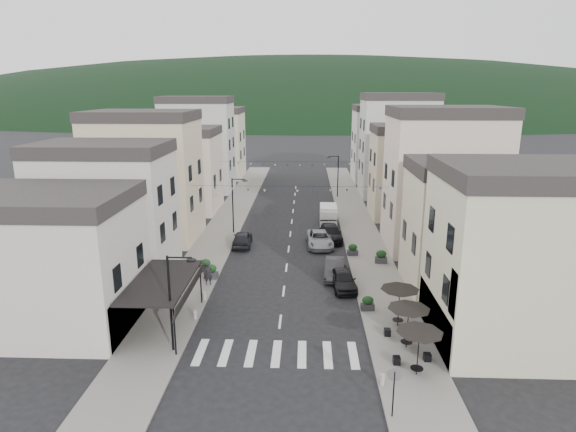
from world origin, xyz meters
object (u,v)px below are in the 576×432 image
object	(u,v)px
pedestrian_b	(171,277)
parked_car_a	(343,279)
parked_car_d	(331,233)
parked_car_b	(334,268)
parked_car_e	(242,239)
parked_car_c	(320,239)
delivery_van	(328,215)
pedestrian_a	(208,274)

from	to	relation	value
pedestrian_b	parked_car_a	bearing A→B (deg)	46.48
parked_car_a	pedestrian_b	distance (m)	13.35
parked_car_d	parked_car_b	bearing A→B (deg)	-93.36
parked_car_b	parked_car_e	xyz separation A→B (m)	(-8.64, 7.74, 0.03)
parked_car_a	parked_car_c	distance (m)	10.39
parked_car_a	parked_car_e	size ratio (longest dim) A/B	0.98
parked_car_b	parked_car_d	distance (m)	9.97
delivery_van	parked_car_e	bearing A→B (deg)	-135.50
parked_car_b	delivery_van	bearing A→B (deg)	93.70
parked_car_c	pedestrian_a	bearing A→B (deg)	-134.24
parked_car_d	parked_car_e	bearing A→B (deg)	-168.31
parked_car_c	parked_car_d	distance (m)	2.30
parked_car_e	parked_car_d	bearing A→B (deg)	-168.04
parked_car_c	parked_car_e	world-z (taller)	parked_car_e
parked_car_b	parked_car_e	distance (m)	11.60
pedestrian_a	parked_car_a	bearing A→B (deg)	-14.26
parked_car_e	parked_car_a	bearing A→B (deg)	130.27
parked_car_a	parked_car_b	distance (m)	2.35
parked_car_e	delivery_van	bearing A→B (deg)	-138.89
parked_car_b	parked_car_a	bearing A→B (deg)	-72.15
pedestrian_a	delivery_van	bearing A→B (deg)	46.72
parked_car_c	pedestrian_b	bearing A→B (deg)	-140.87
parked_car_e	pedestrian_b	xyz separation A→B (m)	(-4.16, -10.46, 0.15)
parked_car_a	delivery_van	size ratio (longest dim) A/B	0.91
parked_car_a	delivery_van	world-z (taller)	delivery_van
parked_car_b	pedestrian_b	bearing A→B (deg)	-163.73
parked_car_c	parked_car_d	xyz separation A→B (m)	(1.17, 1.98, 0.02)
parked_car_c	delivery_van	xyz separation A→B (m)	(1.18, 8.06, 0.38)
parked_car_d	delivery_van	bearing A→B (deg)	87.41
parked_car_c	parked_car_d	world-z (taller)	parked_car_d
parked_car_b	parked_car_e	size ratio (longest dim) A/B	0.99
parked_car_b	delivery_van	xyz separation A→B (m)	(0.16, 16.04, 0.39)
parked_car_e	pedestrian_b	bearing A→B (deg)	66.11
parked_car_b	pedestrian_a	world-z (taller)	pedestrian_a
parked_car_b	parked_car_c	world-z (taller)	parked_car_c
parked_car_c	parked_car_b	bearing A→B (deg)	-85.86
parked_car_b	pedestrian_b	world-z (taller)	pedestrian_b
parked_car_d	pedestrian_a	world-z (taller)	pedestrian_a
parked_car_a	pedestrian_b	bearing A→B (deg)	176.16
parked_car_b	pedestrian_a	bearing A→B (deg)	-162.77
parked_car_e	delivery_van	size ratio (longest dim) A/B	0.93
parked_car_d	pedestrian_b	distance (m)	18.12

